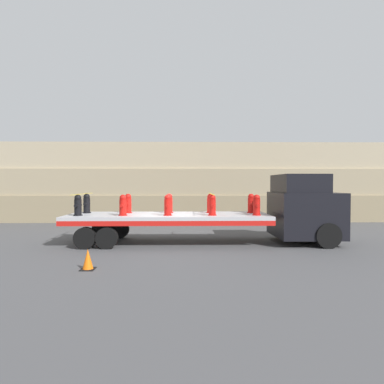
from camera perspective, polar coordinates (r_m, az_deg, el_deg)
name	(u,v)px	position (r m, az deg, el deg)	size (l,w,h in m)	color
ground_plane	(169,243)	(13.28, -4.48, -9.63)	(120.00, 120.00, 0.00)	#474749
rock_cliff	(176,182)	(21.43, -3.11, 1.87)	(60.00, 3.30, 5.38)	gray
truck_cab	(306,208)	(14.06, 20.91, -2.91)	(2.66, 2.71, 2.98)	black
flatbed_trailer	(155,220)	(13.17, -6.98, -5.24)	(8.65, 2.58, 1.26)	#B2B2B7
fire_hydrant_black_near_0	(78,205)	(13.29, -20.90, -2.40)	(0.37, 0.60, 0.87)	black
fire_hydrant_black_far_0	(87,204)	(14.32, -19.41, -2.11)	(0.37, 0.60, 0.87)	black
fire_hydrant_red_near_1	(123,205)	(12.77, -13.02, -2.50)	(0.37, 0.60, 0.87)	red
fire_hydrant_red_far_1	(128,204)	(13.84, -12.07, -2.18)	(0.37, 0.60, 0.87)	red
fire_hydrant_red_near_2	(168,205)	(12.52, -4.65, -2.54)	(0.37, 0.60, 0.87)	red
fire_hydrant_red_far_2	(169,204)	(13.61, -4.35, -2.21)	(0.37, 0.60, 0.87)	red
fire_hydrant_red_near_3	(212,205)	(12.54, 3.88, -2.54)	(0.37, 0.60, 0.87)	red
fire_hydrant_red_far_3	(210,204)	(13.62, 3.50, -2.21)	(0.37, 0.60, 0.87)	red
fire_hydrant_red_near_4	(257,205)	(12.83, 12.21, -2.47)	(0.37, 0.60, 0.87)	red
fire_hydrant_red_far_4	(251,203)	(13.89, 11.18, -2.16)	(0.37, 0.60, 0.87)	red
cargo_strap_rear	(82,194)	(13.78, -20.15, -0.36)	(0.05, 2.68, 0.01)	yellow
cargo_strap_middle	(211,194)	(13.06, 3.68, -0.37)	(0.05, 2.68, 0.01)	yellow
traffic_cone	(88,260)	(9.73, -19.22, -12.05)	(0.41, 0.41, 0.62)	black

